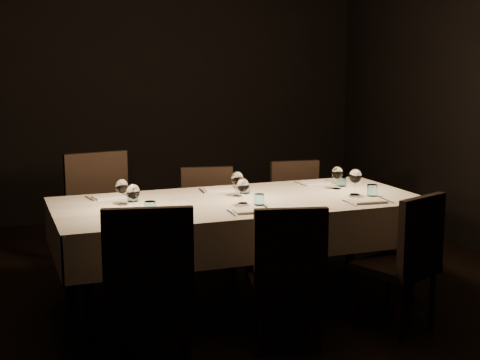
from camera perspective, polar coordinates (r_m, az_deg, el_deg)
name	(u,v)px	position (r m, az deg, el deg)	size (l,w,h in m)	color
room	(240,92)	(4.51, 0.00, 7.52)	(5.01, 6.01, 3.01)	black
dining_table	(240,210)	(4.62, 0.00, -2.61)	(2.52, 1.12, 0.76)	black
chair_near_left	(149,283)	(3.63, -7.78, -8.71)	(0.55, 0.55, 0.97)	black
place_setting_near_left	(137,204)	(4.17, -8.74, -2.04)	(0.33, 0.40, 0.18)	silver
chair_near_center	(287,270)	(3.97, 4.05, -7.64)	(0.51, 0.51, 0.88)	black
place_setting_near_center	(249,196)	(4.38, 0.77, -1.40)	(0.31, 0.40, 0.17)	silver
chair_near_right	(406,256)	(4.36, 14.02, -6.27)	(0.55, 0.55, 0.89)	black
place_setting_near_right	(363,187)	(4.75, 10.44, -0.58)	(0.34, 0.41, 0.19)	silver
chair_far_left	(103,215)	(5.16, -11.62, -2.95)	(0.56, 0.56, 1.02)	black
place_setting_far_left	(120,192)	(4.59, -10.18, -1.03)	(0.32, 0.40, 0.17)	silver
chair_far_center	(208,216)	(5.33, -2.71, -3.12)	(0.49, 0.49, 0.87)	black
place_setting_far_center	(233,184)	(4.80, -0.57, -0.37)	(0.32, 0.40, 0.18)	silver
chair_far_right	(298,208)	(5.65, 4.96, -2.38)	(0.47, 0.47, 0.87)	black
place_setting_far_right	(332,178)	(5.12, 7.82, 0.17)	(0.31, 0.40, 0.17)	silver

